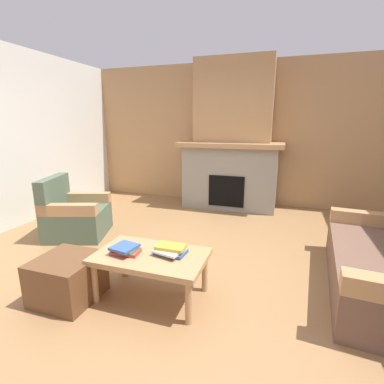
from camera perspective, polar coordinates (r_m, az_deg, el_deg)
The scene contains 8 objects.
ground at distance 3.19m, azimuth -1.46°, elevation -15.72°, with size 9.00×9.00×0.00m, color olive.
wall_back_wood_panel at distance 5.70m, azimuth 8.79°, elevation 11.44°, with size 6.00×0.12×2.70m, color tan.
fireplace at distance 5.34m, azimuth 8.04°, elevation 9.31°, with size 1.90×0.82×2.70m.
armchair at distance 4.35m, azimuth -22.75°, elevation -4.40°, with size 0.96×0.96×0.85m.
coffee_table at distance 2.64m, azimuth -8.34°, elevation -13.42°, with size 1.00×0.60×0.43m.
ottoman at distance 2.90m, azimuth -23.97°, elevation -15.75°, with size 0.52×0.52×0.40m, color brown.
book_stack_near_edge at distance 2.65m, azimuth -13.42°, elevation -11.29°, with size 0.26×0.24×0.07m.
book_stack_center at distance 2.58m, azimuth -4.43°, elevation -11.63°, with size 0.29×0.26×0.08m.
Camera 1 is at (0.94, -2.61, 1.58)m, focal length 26.24 mm.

